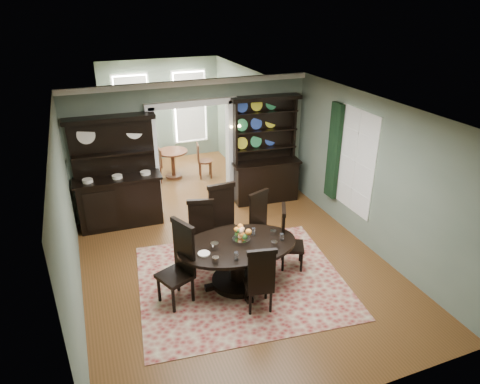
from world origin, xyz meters
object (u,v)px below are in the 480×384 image
object	(u,v)px
dining_table	(238,256)
parlor_table	(173,160)
sideboard	(118,189)
welsh_dresser	(265,164)

from	to	relation	value
dining_table	parlor_table	world-z (taller)	dining_table
sideboard	parlor_table	size ratio (longest dim) A/B	2.89
welsh_dresser	dining_table	bearing A→B (deg)	-116.76
sideboard	parlor_table	world-z (taller)	sideboard
dining_table	welsh_dresser	bearing A→B (deg)	61.73
dining_table	parlor_table	distance (m)	5.18
dining_table	sideboard	distance (m)	3.42
welsh_dresser	sideboard	bearing A→B (deg)	-175.04
sideboard	welsh_dresser	bearing A→B (deg)	2.09
sideboard	welsh_dresser	xyz separation A→B (m)	(3.47, 0.00, 0.09)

